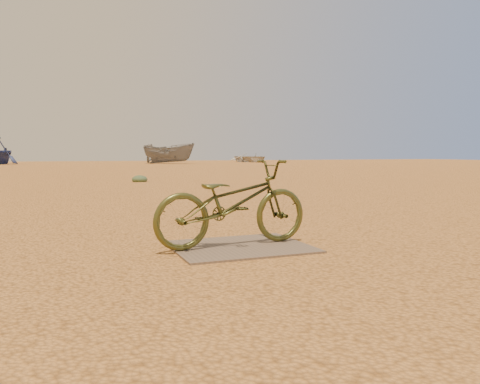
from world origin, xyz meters
name	(u,v)px	position (x,y,z in m)	size (l,w,h in m)	color
ground	(239,240)	(0.00, 0.00, 0.00)	(120.00, 120.00, 0.00)	#E99B4B
plywood_board	(240,247)	(-0.16, -0.42, 0.01)	(1.49, 1.21, 0.02)	brown
bicycle	(233,203)	(-0.23, -0.38, 0.50)	(0.64, 1.82, 0.96)	#494D21
boat_mid_right	(169,153)	(8.68, 41.45, 1.04)	(2.02, 5.37, 2.08)	slate
boat_far_right	(251,157)	(19.52, 45.66, 0.54)	(3.72, 5.21, 1.08)	beige
kale_b	(140,182)	(0.83, 12.12, 0.00)	(0.57, 0.57, 0.31)	#57734C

